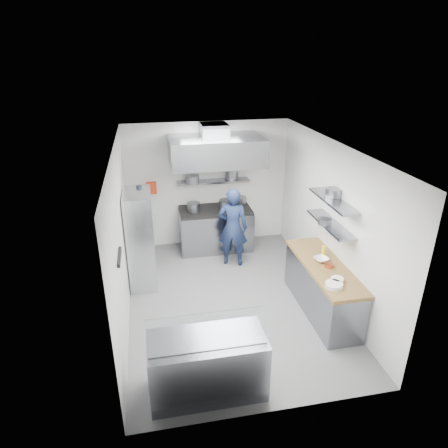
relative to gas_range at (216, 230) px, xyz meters
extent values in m
plane|color=#57575A|center=(-0.10, -2.10, -0.45)|extent=(5.00, 5.00, 0.00)
plane|color=silver|center=(-0.10, -2.10, 2.35)|extent=(5.00, 5.00, 0.00)
cube|color=white|center=(-0.10, 0.40, 0.95)|extent=(3.60, 2.80, 0.02)
cube|color=white|center=(-0.10, -4.60, 0.95)|extent=(3.60, 2.80, 0.02)
cube|color=white|center=(-1.90, -2.10, 0.95)|extent=(2.80, 5.00, 0.02)
cube|color=white|center=(1.70, -2.10, 0.95)|extent=(2.80, 5.00, 0.02)
cube|color=gray|center=(0.00, 0.00, 0.00)|extent=(1.60, 0.80, 0.90)
cube|color=black|center=(0.00, 0.00, 0.48)|extent=(1.57, 0.78, 0.06)
cylinder|color=slate|center=(-0.48, -0.05, 0.61)|extent=(0.28, 0.28, 0.20)
cylinder|color=slate|center=(0.22, -0.15, 0.63)|extent=(0.33, 0.33, 0.24)
cylinder|color=slate|center=(0.62, 0.24, 0.59)|extent=(0.26, 0.26, 0.16)
cube|color=gray|center=(0.00, 0.24, 1.07)|extent=(1.60, 0.30, 0.04)
cylinder|color=slate|center=(-0.47, 0.10, 1.18)|extent=(0.28, 0.28, 0.18)
cylinder|color=slate|center=(0.43, 0.32, 1.20)|extent=(0.29, 0.29, 0.22)
cube|color=gray|center=(0.00, -0.18, 1.85)|extent=(1.90, 1.15, 0.55)
cube|color=slate|center=(0.00, 0.05, 2.23)|extent=(0.55, 0.55, 0.24)
cube|color=red|center=(-1.35, 0.34, 0.97)|extent=(0.22, 0.10, 0.26)
imported|color=#162344|center=(0.22, -0.78, 0.39)|extent=(0.71, 0.58, 1.68)
cube|color=silver|center=(-1.63, -1.16, 0.48)|extent=(0.50, 0.90, 1.85)
cube|color=white|center=(-1.63, -1.02, 0.35)|extent=(0.14, 0.18, 0.16)
cube|color=yellow|center=(-1.63, -0.84, 0.85)|extent=(0.12, 0.16, 0.14)
cylinder|color=black|center=(-1.58, -0.91, 1.35)|extent=(0.11, 0.11, 0.18)
cube|color=black|center=(-1.88, -3.00, 1.10)|extent=(0.04, 0.55, 0.05)
cube|color=gray|center=(1.38, -2.70, -0.03)|extent=(0.62, 2.00, 0.84)
cube|color=olive|center=(1.38, -2.70, 0.42)|extent=(0.65, 2.04, 0.06)
cylinder|color=white|center=(1.23, -3.35, 0.48)|extent=(0.26, 0.26, 0.06)
cylinder|color=white|center=(1.34, -3.22, 0.48)|extent=(0.19, 0.19, 0.06)
cylinder|color=#CB6039|center=(1.41, -2.78, 0.48)|extent=(0.15, 0.15, 0.06)
cylinder|color=yellow|center=(1.49, -2.38, 0.54)|extent=(0.07, 0.07, 0.18)
imported|color=white|center=(1.37, -2.56, 0.48)|extent=(0.29, 0.29, 0.06)
cube|color=gray|center=(1.54, -2.40, 1.05)|extent=(0.30, 1.30, 0.04)
cube|color=gray|center=(1.54, -2.40, 1.47)|extent=(0.30, 1.30, 0.04)
cylinder|color=slate|center=(1.42, -2.43, 1.12)|extent=(0.23, 0.23, 0.10)
cylinder|color=slate|center=(1.61, -2.26, 1.56)|extent=(0.28, 0.28, 0.14)
cube|color=gray|center=(-0.83, -4.10, -0.03)|extent=(1.50, 0.70, 0.85)
cube|color=silver|center=(-0.83, -4.22, 0.62)|extent=(1.47, 0.19, 0.42)
camera|label=1|loc=(-1.39, -8.07, 3.75)|focal=32.00mm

